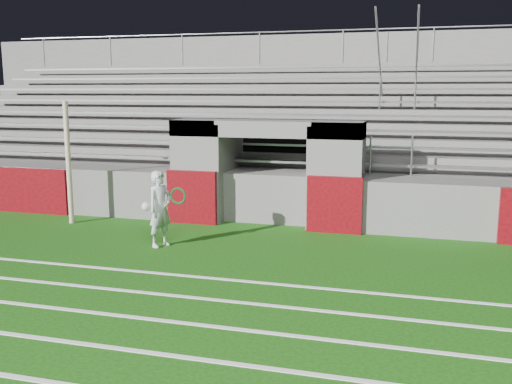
% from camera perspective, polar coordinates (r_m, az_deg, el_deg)
% --- Properties ---
extents(ground, '(90.00, 90.00, 0.00)m').
position_cam_1_polar(ground, '(11.32, -3.45, -6.99)').
color(ground, '#14480C').
rests_on(ground, ground).
extents(field_post, '(0.13, 0.13, 3.07)m').
position_cam_1_polar(field_post, '(15.03, -18.24, 2.76)').
color(field_post, beige).
rests_on(field_post, ground).
extents(stadium_structure, '(26.00, 8.48, 5.42)m').
position_cam_1_polar(stadium_structure, '(18.63, 4.53, 4.42)').
color(stadium_structure, '#595754').
rests_on(stadium_structure, ground).
extents(goalkeeper_with_ball, '(0.64, 0.71, 1.64)m').
position_cam_1_polar(goalkeeper_with_ball, '(12.40, -9.59, -1.67)').
color(goalkeeper_with_ball, silver).
rests_on(goalkeeper_with_ball, ground).
extents(hose_coil, '(0.48, 0.14, 0.55)m').
position_cam_1_polar(hose_coil, '(14.56, -7.72, -0.22)').
color(hose_coil, '#0E4620').
rests_on(hose_coil, ground).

